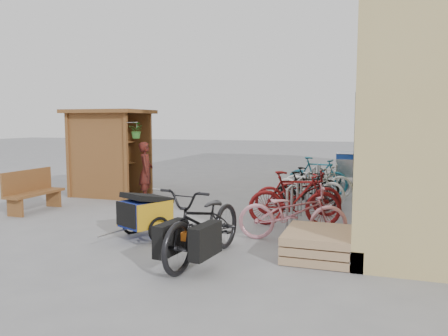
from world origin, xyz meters
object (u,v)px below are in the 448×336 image
(bike_0, at_px, (292,212))
(bike_3, at_px, (305,191))
(pallet_stack, at_px, (318,244))
(bike_4, at_px, (310,185))
(bike_2, at_px, (298,193))
(bike_7, at_px, (317,176))
(bike_5, at_px, (310,185))
(cargo_bike, at_px, (204,224))
(child_trailer, at_px, (145,212))
(kiosk, at_px, (107,140))
(person_kiosk, at_px, (146,171))
(bench, at_px, (32,190))
(bike_1, at_px, (295,199))
(shopping_carts, at_px, (347,166))
(bike_6, at_px, (317,180))

(bike_0, bearing_deg, bike_3, -7.90)
(pallet_stack, distance_m, bike_4, 4.33)
(bike_2, xyz_separation_m, bike_7, (0.07, 3.05, 0.04))
(bike_2, xyz_separation_m, bike_4, (0.08, 1.35, -0.01))
(bike_2, relative_size, bike_5, 1.24)
(cargo_bike, distance_m, bike_2, 3.74)
(child_trailer, bearing_deg, bike_3, 79.33)
(bike_2, height_order, bike_4, bike_2)
(child_trailer, relative_size, bike_5, 0.94)
(kiosk, height_order, bike_0, kiosk)
(bike_3, bearing_deg, child_trailer, 133.99)
(person_kiosk, xyz_separation_m, bike_5, (4.20, 0.96, -0.31))
(bench, bearing_deg, bike_2, 14.23)
(bike_0, bearing_deg, child_trailer, 93.27)
(bike_1, bearing_deg, bench, 83.57)
(shopping_carts, bearing_deg, kiosk, -146.35)
(kiosk, xyz_separation_m, bike_1, (5.59, -1.98, -1.00))
(pallet_stack, bearing_deg, bike_1, 109.92)
(bike_0, distance_m, bike_7, 5.13)
(cargo_bike, bearing_deg, person_kiosk, 135.18)
(pallet_stack, height_order, bench, bench)
(pallet_stack, relative_size, bike_3, 0.79)
(shopping_carts, bearing_deg, bike_2, -98.65)
(bike_0, relative_size, bike_5, 1.23)
(child_trailer, relative_size, person_kiosk, 0.93)
(bike_3, xyz_separation_m, bike_5, (-0.03, 1.08, 0.00))
(kiosk, distance_m, bike_2, 5.68)
(kiosk, relative_size, shopping_carts, 1.45)
(person_kiosk, bearing_deg, bike_0, -144.67)
(bike_0, distance_m, bike_5, 3.75)
(kiosk, distance_m, bike_7, 6.03)
(bike_4, bearing_deg, bike_7, 18.74)
(bike_3, distance_m, bike_7, 2.46)
(pallet_stack, bearing_deg, bike_0, 123.19)
(kiosk, distance_m, bike_1, 6.01)
(child_trailer, height_order, bike_6, bike_6)
(bike_5, bearing_deg, pallet_stack, 170.08)
(pallet_stack, height_order, bike_3, bike_3)
(kiosk, height_order, bike_4, kiosk)
(pallet_stack, relative_size, shopping_carts, 0.70)
(bench, bearing_deg, bike_6, 32.77)
(bike_2, bearing_deg, bike_3, -19.86)
(bike_0, bearing_deg, shopping_carts, -15.63)
(person_kiosk, height_order, bike_3, person_kiosk)
(bike_5, bearing_deg, shopping_carts, -30.99)
(shopping_carts, xyz_separation_m, person_kiosk, (-4.93, -4.43, 0.12))
(bike_3, bearing_deg, bike_1, 170.16)
(cargo_bike, relative_size, bike_4, 1.22)
(bike_4, bearing_deg, person_kiosk, 116.90)
(pallet_stack, xyz_separation_m, bike_0, (-0.55, 0.84, 0.28))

